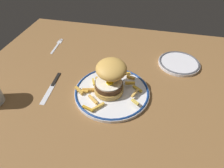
{
  "coord_description": "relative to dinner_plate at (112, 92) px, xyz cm",
  "views": [
    {
      "loc": [
        6.87,
        -51.45,
        50.35
      ],
      "look_at": [
        -4.36,
        -2.43,
        4.6
      ],
      "focal_mm": 30.81,
      "sensor_mm": 36.0,
      "label": 1
    }
  ],
  "objects": [
    {
      "name": "dinner_plate",
      "position": [
        0.0,
        0.0,
        0.0
      ],
      "size": [
        27.43,
        27.43,
        1.6
      ],
      "color": "silver",
      "rests_on": "ground_plane"
    },
    {
      "name": "ground_plane",
      "position": [
        4.36,
        2.43,
        -2.84
      ],
      "size": [
        126.58,
        103.49,
        4.0
      ],
      "primitive_type": "cube",
      "color": "brown"
    },
    {
      "name": "side_plate",
      "position": [
        24.51,
        23.85,
        -0.0
      ],
      "size": [
        17.59,
        17.59,
        1.6
      ],
      "color": "silver",
      "rests_on": "ground_plane"
    },
    {
      "name": "knife",
      "position": [
        -23.33,
        -0.67,
        -0.58
      ],
      "size": [
        2.75,
        18.06,
        0.7
      ],
      "color": "black",
      "rests_on": "ground_plane"
    },
    {
      "name": "burger",
      "position": [
        -0.82,
        0.75,
        6.37
      ],
      "size": [
        13.25,
        14.29,
        11.48
      ],
      "color": "gold",
      "rests_on": "dinner_plate"
    },
    {
      "name": "fork",
      "position": [
        -34.28,
        26.63,
        -0.66
      ],
      "size": [
        2.4,
        14.46,
        0.36
      ],
      "color": "silver",
      "rests_on": "ground_plane"
    },
    {
      "name": "fries_pile",
      "position": [
        -1.77,
        -0.92,
        1.34
      ],
      "size": [
        24.4,
        22.79,
        1.75
      ],
      "color": "gold",
      "rests_on": "dinner_plate"
    }
  ]
}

